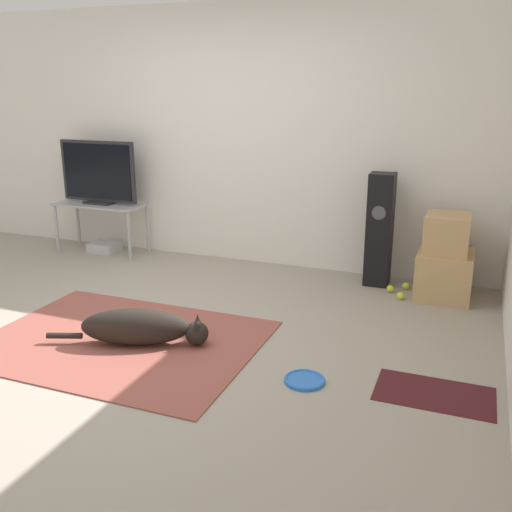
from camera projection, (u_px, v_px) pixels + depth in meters
name	position (u px, v px, depth m)	size (l,w,h in m)	color
ground_plane	(130.00, 335.00, 4.20)	(12.00, 12.00, 0.00)	#9E9384
wall_back	(240.00, 137.00, 5.71)	(8.00, 0.06, 2.55)	silver
area_rug	(121.00, 341.00, 4.11)	(1.95, 1.47, 0.01)	#934C42
dog	(141.00, 327.00, 4.00)	(1.09, 0.48, 0.27)	black
frisbee	(305.00, 380.00, 3.54)	(0.26, 0.26, 0.03)	blue
cardboard_box_lower	(444.00, 274.00, 4.93)	(0.46, 0.51, 0.40)	tan
cardboard_box_upper	(447.00, 234.00, 4.82)	(0.36, 0.41, 0.33)	tan
floor_speaker	(380.00, 230.00, 5.16)	(0.22, 0.22, 1.03)	black
tv_stand	(101.00, 210.00, 6.20)	(0.99, 0.43, 0.55)	#A8A8AD
tv	(98.00, 173.00, 6.09)	(0.90, 0.20, 0.67)	#232326
tennis_ball_by_boxes	(390.00, 289.00, 5.08)	(0.07, 0.07, 0.07)	#C6E033
tennis_ball_near_speaker	(400.00, 296.00, 4.90)	(0.07, 0.07, 0.07)	#C6E033
tennis_ball_loose_on_carpet	(406.00, 286.00, 5.15)	(0.07, 0.07, 0.07)	#C6E033
game_console	(104.00, 247.00, 6.34)	(0.31, 0.25, 0.10)	#B7B7BC
door_mat	(434.00, 394.00, 3.40)	(0.69, 0.41, 0.01)	#47191E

